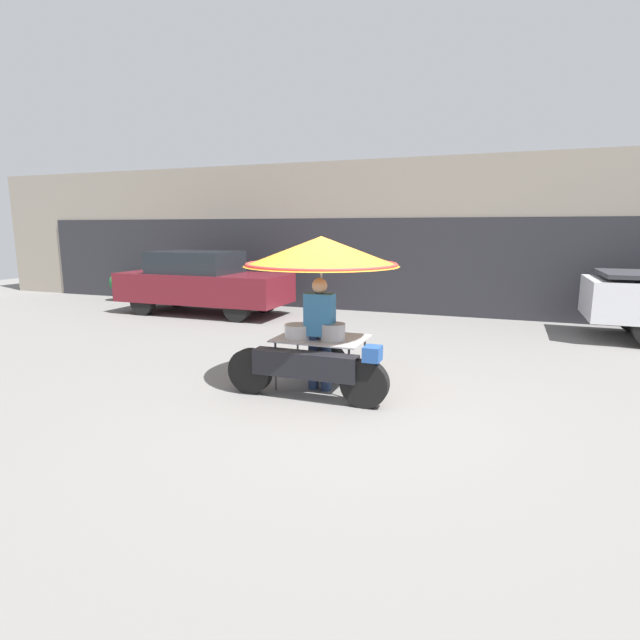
{
  "coord_description": "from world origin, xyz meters",
  "views": [
    {
      "loc": [
        1.89,
        -5.76,
        2.15
      ],
      "look_at": [
        -0.41,
        0.4,
        0.94
      ],
      "focal_mm": 28.0,
      "sensor_mm": 36.0,
      "label": 1
    }
  ],
  "objects": [
    {
      "name": "ground_plane",
      "position": [
        0.0,
        0.0,
        0.0
      ],
      "size": [
        36.0,
        36.0,
        0.0
      ],
      "primitive_type": "plane",
      "color": "slate"
    },
    {
      "name": "potted_plant",
      "position": [
        -8.92,
        6.05,
        0.47
      ],
      "size": [
        0.58,
        0.58,
        0.85
      ],
      "color": "#2D2D33",
      "rests_on": "ground"
    },
    {
      "name": "parked_car",
      "position": [
        -5.28,
        4.96,
        0.8
      ],
      "size": [
        4.31,
        1.67,
        1.57
      ],
      "color": "black",
      "rests_on": "ground"
    },
    {
      "name": "vendor_motorcycle_cart",
      "position": [
        -0.4,
        0.4,
        1.62
      ],
      "size": [
        2.15,
        2.07,
        2.05
      ],
      "color": "black",
      "rests_on": "ground"
    },
    {
      "name": "vendor_person",
      "position": [
        -0.38,
        0.3,
        0.84
      ],
      "size": [
        0.38,
        0.22,
        1.51
      ],
      "color": "navy",
      "rests_on": "ground"
    },
    {
      "name": "shopfront_building",
      "position": [
        0.0,
        7.79,
        1.91
      ],
      "size": [
        28.0,
        2.06,
        3.85
      ],
      "color": "gray",
      "rests_on": "ground"
    }
  ]
}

